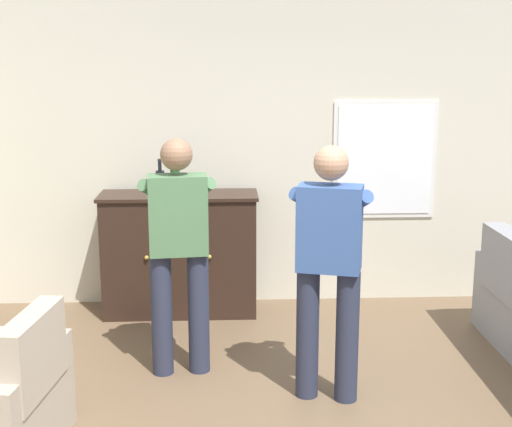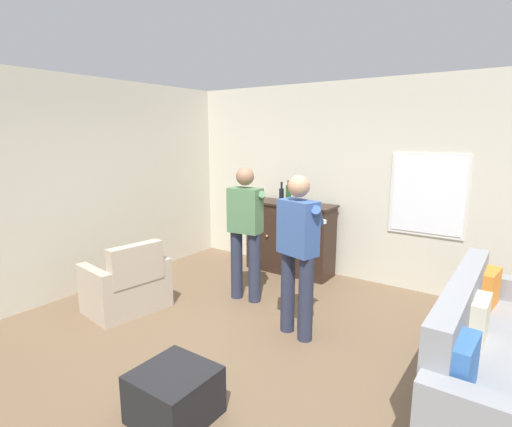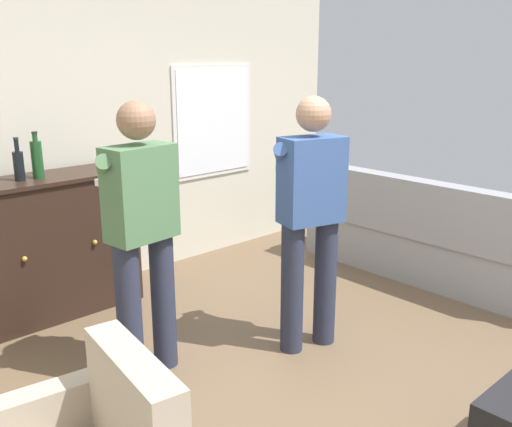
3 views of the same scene
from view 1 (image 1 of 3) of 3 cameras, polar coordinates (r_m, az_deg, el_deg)
name	(u,v)px [view 1 (image 1 of 3)]	position (r m, az deg, el deg)	size (l,w,h in m)	color
wall_back_with_window	(266,150)	(6.43, 0.81, 5.13)	(5.20, 0.15, 2.80)	beige
sideboard_cabinet	(180,254)	(6.25, -6.11, -3.22)	(1.35, 0.49, 1.07)	black
bottle_wine_green	(175,178)	(6.08, -6.49, 2.84)	(0.08, 0.08, 0.33)	#1E4C23
bottle_liquor_amber	(160,181)	(6.10, -7.67, 2.60)	(0.07, 0.07, 0.30)	black
person_standing_left	(179,245)	(4.97, -6.22, -2.52)	(0.55, 0.49, 1.68)	#282D42
person_standing_right	(329,261)	(4.58, 5.87, -3.79)	(0.54, 0.52, 1.68)	#282D42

